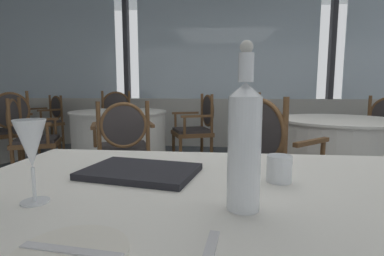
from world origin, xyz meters
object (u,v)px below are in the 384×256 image
(wine_glass, at_px, (31,146))
(dining_chair_1_0, at_px, (49,117))
(dining_chair_0_2, at_px, (269,155))
(dining_chair_0_0, at_px, (383,131))
(dining_chair_3_0, at_px, (117,118))
(side_plate, at_px, (71,254))
(water_bottle, at_px, (244,143))
(water_tumbler, at_px, (279,169))
(dining_chair_3_2, at_px, (124,142))
(dining_chair_0_1, at_px, (254,129))
(dining_chair_3_3, at_px, (198,124))
(dining_chair_3_1, at_px, (28,133))
(menu_book, at_px, (141,171))
(dining_chair_1_3, at_px, (8,124))

(wine_glass, height_order, dining_chair_1_0, wine_glass)
(dining_chair_0_2, bearing_deg, dining_chair_0_0, 0.00)
(dining_chair_1_0, height_order, dining_chair_3_0, dining_chair_3_0)
(side_plate, xyz_separation_m, wine_glass, (-0.20, 0.21, 0.13))
(side_plate, distance_m, dining_chair_0_0, 3.57)
(water_bottle, height_order, dining_chair_0_2, water_bottle)
(dining_chair_0_2, bearing_deg, dining_chair_3_0, 86.98)
(water_tumbler, distance_m, dining_chair_3_0, 3.92)
(dining_chair_0_2, relative_size, dining_chair_3_0, 0.98)
(dining_chair_0_0, bearing_deg, dining_chair_3_2, -24.39)
(dining_chair_3_2, bearing_deg, dining_chair_1_0, 21.22)
(side_plate, relative_size, dining_chair_3_2, 0.20)
(wine_glass, xyz_separation_m, dining_chair_0_1, (0.80, 2.81, -0.33))
(dining_chair_1_0, distance_m, dining_chair_3_3, 2.76)
(water_tumbler, distance_m, dining_chair_3_1, 3.21)
(menu_book, xyz_separation_m, dining_chair_3_2, (-0.62, 1.62, -0.22))
(side_plate, distance_m, dining_chair_1_0, 5.04)
(wine_glass, height_order, dining_chair_0_1, dining_chair_0_1)
(dining_chair_0_0, bearing_deg, dining_chair_3_3, -54.15)
(wine_glass, distance_m, water_tumbler, 0.64)
(dining_chair_0_0, xyz_separation_m, dining_chair_3_1, (-3.90, -0.34, -0.03))
(dining_chair_3_1, relative_size, dining_chair_3_3, 0.97)
(dining_chair_0_0, distance_m, dining_chair_3_0, 3.49)
(water_tumbler, height_order, dining_chair_1_3, dining_chair_1_3)
(dining_chair_1_3, relative_size, dining_chair_3_0, 1.00)
(dining_chair_3_0, bearing_deg, water_bottle, 2.29)
(dining_chair_3_0, bearing_deg, dining_chair_0_1, 43.48)
(dining_chair_3_2, bearing_deg, side_plate, 175.14)
(dining_chair_1_3, height_order, dining_chair_3_2, dining_chair_1_3)
(dining_chair_3_1, xyz_separation_m, dining_chair_3_2, (1.29, -0.55, 0.02))
(menu_book, bearing_deg, dining_chair_3_2, 121.72)
(menu_book, distance_m, dining_chair_1_3, 3.48)
(wine_glass, height_order, menu_book, wine_glass)
(dining_chair_1_3, distance_m, dining_chair_3_2, 2.00)
(water_tumbler, distance_m, menu_book, 0.42)
(dining_chair_3_0, bearing_deg, dining_chair_1_3, -69.45)
(dining_chair_1_3, distance_m, dining_chair_3_0, 1.41)
(dining_chair_0_1, bearing_deg, side_plate, -54.46)
(water_tumbler, xyz_separation_m, dining_chair_3_3, (-0.48, 2.93, -0.23))
(dining_chair_1_3, relative_size, dining_chair_3_3, 1.04)
(dining_chair_3_2, bearing_deg, dining_chair_0_2, -132.26)
(menu_book, distance_m, dining_chair_0_2, 1.32)
(wine_glass, distance_m, dining_chair_0_1, 2.94)
(dining_chair_1_0, bearing_deg, water_tumbler, 72.59)
(wine_glass, bearing_deg, dining_chair_0_0, 51.67)
(dining_chair_1_3, relative_size, dining_chair_3_2, 1.08)
(water_tumbler, bearing_deg, dining_chair_0_2, 82.44)
(side_plate, xyz_separation_m, dining_chair_3_1, (-1.92, 2.62, -0.23))
(dining_chair_1_0, bearing_deg, dining_chair_0_2, 84.71)
(dining_chair_0_0, relative_size, dining_chair_0_1, 0.97)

